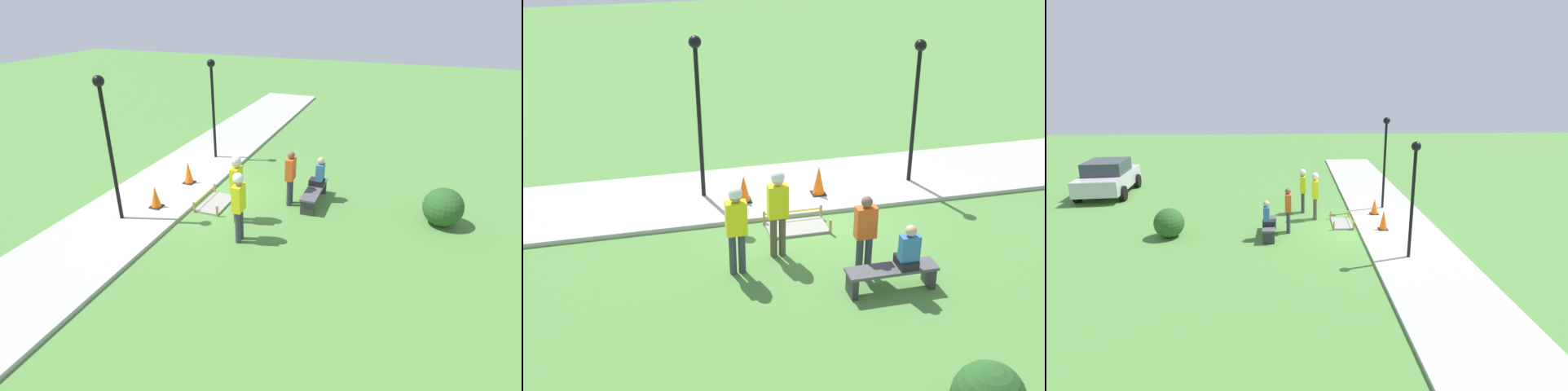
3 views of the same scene
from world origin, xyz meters
The scene contains 13 objects.
ground_plane centered at (0.00, 0.00, 0.00)m, with size 60.00×60.00×0.00m, color #51843D.
sidewalk centered at (0.00, -1.46, 0.05)m, with size 28.00×2.92×0.10m.
wet_concrete_patch centered at (0.67, 0.52, 0.04)m, with size 1.36×0.78×0.34m.
traffic_cone_near_patch centered at (-0.24, -0.88, 0.46)m, with size 0.34×0.34×0.72m.
traffic_cone_far_patch centered at (1.58, -0.93, 0.42)m, with size 0.34×0.34×0.64m.
park_bench centered at (-0.44, 3.22, 0.34)m, with size 1.72×0.44×0.48m.
person_seated_on_bench centered at (-0.71, 3.27, 0.83)m, with size 0.36×0.44×0.89m.
worker_supervisor centered at (2.24, 1.96, 1.12)m, with size 0.40×0.27×1.85m.
worker_assistant centered at (1.32, 1.51, 1.15)m, with size 0.40×0.27×1.90m.
bystander_in_orange_shirt centered at (-0.13, 2.56, 0.94)m, with size 0.40×0.22×1.66m.
lamppost_near centered at (2.46, -1.45, 2.61)m, with size 0.28×0.28×3.82m.
lamppost_far centered at (-2.68, -1.12, 2.45)m, with size 0.28×0.28×3.54m.
shrub_rounded_near centered at (-0.42, 6.72, 0.52)m, with size 1.04×1.04×1.04m.
Camera 1 is at (10.23, 5.52, 5.58)m, focal length 28.00 mm.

